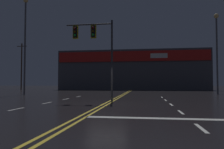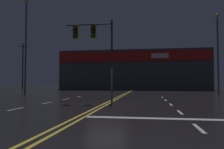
# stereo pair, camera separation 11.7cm
# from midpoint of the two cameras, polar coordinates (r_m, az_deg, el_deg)

# --- Properties ---
(ground_plane) EXTENTS (200.00, 200.00, 0.00)m
(ground_plane) POSITION_cam_midpoint_polar(r_m,az_deg,el_deg) (14.29, -1.28, -7.64)
(ground_plane) COLOR black
(road_markings) EXTENTS (12.15, 60.00, 0.01)m
(road_markings) POSITION_cam_midpoint_polar(r_m,az_deg,el_deg) (13.29, 0.89, -8.03)
(road_markings) COLOR gold
(road_markings) RESTS_ON ground
(traffic_signal_median) EXTENTS (3.49, 0.36, 5.92)m
(traffic_signal_median) POSITION_cam_midpoint_polar(r_m,az_deg,el_deg) (16.24, -4.67, 8.91)
(traffic_signal_median) COLOR #38383D
(traffic_signal_median) RESTS_ON ground
(streetlight_near_left) EXTENTS (0.56, 0.56, 11.49)m
(streetlight_near_left) POSITION_cam_midpoint_polar(r_m,az_deg,el_deg) (28.19, -21.45, 9.74)
(streetlight_near_left) COLOR #59595E
(streetlight_near_left) RESTS_ON ground
(streetlight_far_left) EXTENTS (0.56, 0.56, 9.81)m
(streetlight_far_left) POSITION_cam_midpoint_polar(r_m,az_deg,el_deg) (29.53, 25.99, 7.47)
(streetlight_far_left) COLOR #59595E
(streetlight_far_left) RESTS_ON ground
(building_backdrop) EXTENTS (30.12, 10.23, 8.03)m
(building_backdrop) POSITION_cam_midpoint_polar(r_m,az_deg,el_deg) (47.73, 5.78, 0.95)
(building_backdrop) COLOR #4C4C51
(building_backdrop) RESTS_ON ground
(utility_pole_row) EXTENTS (49.12, 0.26, 11.72)m
(utility_pole_row) POSITION_cam_midpoint_polar(r_m,az_deg,el_deg) (43.25, 8.07, 3.42)
(utility_pole_row) COLOR #4C3828
(utility_pole_row) RESTS_ON ground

